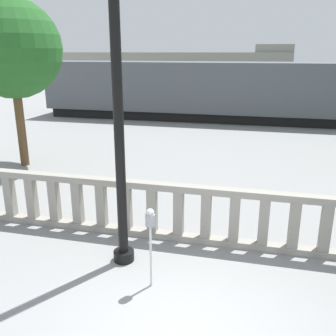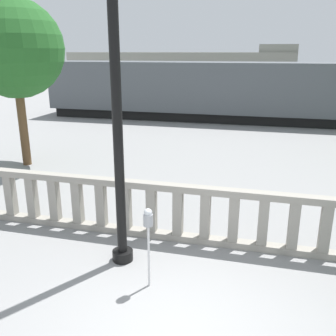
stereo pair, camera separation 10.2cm
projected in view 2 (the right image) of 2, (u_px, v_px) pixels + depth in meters
The scene contains 6 objects.
balustrade at pixel (205, 216), 7.75m from camera, with size 12.47×0.24×1.26m.
lamppost at pixel (115, 75), 6.25m from camera, with size 0.40×0.40×6.97m.
parking_meter at pixel (148, 225), 6.15m from camera, with size 0.16×0.16×1.45m.
train_near at pixel (241, 90), 21.29m from camera, with size 22.34×3.19×3.90m.
train_far at pixel (179, 74), 31.98m from camera, with size 19.16×2.99×4.39m.
tree_right at pixel (14, 49), 12.26m from camera, with size 3.25×3.25×5.60m.
Camera 2 is at (1.03, -4.22, 3.89)m, focal length 40.00 mm.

